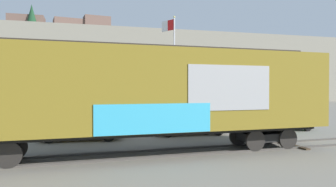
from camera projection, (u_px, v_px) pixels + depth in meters
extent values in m
plane|color=slate|center=(126.00, 156.00, 12.67)|extent=(260.00, 260.00, 0.00)
cube|color=#4C4742|center=(147.00, 158.00, 12.16)|extent=(59.96, 2.38, 0.08)
cube|color=#4C4742|center=(139.00, 151.00, 13.53)|extent=(59.96, 2.38, 0.08)
cube|color=#423323|center=(289.00, 145.00, 15.02)|extent=(0.33, 2.51, 0.07)
cube|color=olive|center=(142.00, 90.00, 12.80)|extent=(16.29, 3.64, 3.25)
cube|color=#2D2823|center=(142.00, 47.00, 12.77)|extent=(15.38, 0.98, 0.24)
cube|color=#999999|center=(230.00, 88.00, 12.31)|extent=(3.56, 0.17, 1.78)
cube|color=#33A5CC|center=(155.00, 119.00, 11.40)|extent=(4.40, 0.20, 1.10)
cube|color=black|center=(142.00, 132.00, 12.83)|extent=(15.91, 2.27, 0.20)
cylinder|color=black|center=(8.00, 155.00, 10.69)|extent=(0.92, 0.15, 0.92)
cylinder|color=black|center=(15.00, 147.00, 12.06)|extent=(0.92, 0.15, 0.92)
cube|color=black|center=(262.00, 136.00, 14.56)|extent=(2.15, 1.44, 0.36)
cylinder|color=black|center=(255.00, 141.00, 13.62)|extent=(0.92, 0.15, 0.92)
cylinder|color=black|center=(238.00, 136.00, 14.99)|extent=(0.92, 0.15, 0.92)
cylinder|color=black|center=(288.00, 139.00, 14.13)|extent=(0.92, 0.15, 0.92)
cylinder|color=black|center=(269.00, 134.00, 15.50)|extent=(0.92, 0.15, 0.92)
cylinder|color=silver|center=(174.00, 69.00, 27.29)|extent=(0.12, 0.12, 8.90)
sphere|color=#D8CC66|center=(174.00, 17.00, 27.21)|extent=(0.18, 0.18, 0.18)
cube|color=red|center=(168.00, 26.00, 27.81)|extent=(0.75, 1.34, 0.92)
cube|color=white|center=(165.00, 26.00, 28.09)|extent=(0.40, 0.68, 0.92)
cube|color=gray|center=(90.00, 71.00, 73.23)|extent=(158.03, 42.00, 13.56)
cube|color=brown|center=(27.00, 23.00, 57.87)|extent=(6.22, 3.90, 2.55)
cube|color=brown|center=(69.00, 26.00, 59.84)|extent=(6.00, 4.54, 2.39)
cube|color=brown|center=(97.00, 25.00, 61.23)|extent=(5.31, 3.68, 3.20)
cone|color=#193D23|center=(32.00, 16.00, 56.19)|extent=(2.17, 2.17, 4.34)
cube|color=#9E8966|center=(81.00, 128.00, 16.67)|extent=(4.44, 2.17, 0.62)
cube|color=#2D333D|center=(79.00, 117.00, 16.64)|extent=(2.36, 1.80, 0.58)
cylinder|color=black|center=(109.00, 131.00, 17.76)|extent=(0.66, 0.28, 0.64)
cylinder|color=black|center=(108.00, 135.00, 16.09)|extent=(0.66, 0.28, 0.64)
cylinder|color=black|center=(55.00, 132.00, 17.25)|extent=(0.66, 0.28, 0.64)
cylinder|color=black|center=(49.00, 137.00, 15.58)|extent=(0.66, 0.28, 0.64)
cube|color=#B7BABF|center=(189.00, 123.00, 18.65)|extent=(4.49, 1.95, 0.66)
cube|color=#2D333D|center=(188.00, 112.00, 18.62)|extent=(2.14, 1.68, 0.69)
cylinder|color=black|center=(208.00, 127.00, 19.82)|extent=(0.65, 0.25, 0.64)
cylinder|color=black|center=(218.00, 130.00, 18.18)|extent=(0.65, 0.25, 0.64)
cylinder|color=black|center=(162.00, 128.00, 19.14)|extent=(0.65, 0.25, 0.64)
cylinder|color=black|center=(168.00, 132.00, 17.50)|extent=(0.65, 0.25, 0.64)
cube|color=#1E5933|center=(280.00, 120.00, 20.16)|extent=(4.56, 2.56, 0.71)
cube|color=#2D333D|center=(277.00, 111.00, 20.02)|extent=(2.57, 2.01, 0.57)
cylinder|color=black|center=(287.00, 123.00, 21.57)|extent=(0.67, 0.33, 0.64)
cylinder|color=black|center=(307.00, 126.00, 20.05)|extent=(0.67, 0.33, 0.64)
cylinder|color=black|center=(254.00, 126.00, 20.29)|extent=(0.67, 0.33, 0.64)
cylinder|color=black|center=(273.00, 129.00, 18.76)|extent=(0.67, 0.33, 0.64)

